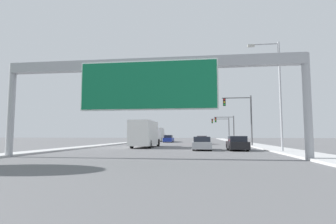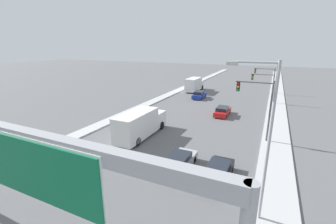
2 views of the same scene
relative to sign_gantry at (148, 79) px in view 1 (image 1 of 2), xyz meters
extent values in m
cube|color=#B9B9B9|center=(11.25, 42.12, -5.13)|extent=(3.00, 120.00, 0.15)
cube|color=#B9B9B9|center=(-10.75, 42.12, -5.13)|extent=(2.00, 120.00, 0.15)
cylinder|color=#9EA0A5|center=(-9.95, 0.12, -1.89)|extent=(0.49, 0.49, 6.63)
cylinder|color=#9EA0A5|center=(9.95, 0.12, -1.89)|extent=(0.49, 0.49, 6.63)
cube|color=#9EA0A5|center=(0.00, 0.12, 1.07)|extent=(19.90, 0.60, 0.70)
cube|color=white|center=(0.00, -0.18, -0.43)|extent=(9.16, 0.08, 3.30)
cube|color=#0F6B42|center=(0.00, -0.23, -0.43)|extent=(8.96, 0.16, 3.10)
cube|color=#A5A8AD|center=(3.50, 10.55, -4.70)|extent=(1.87, 4.71, 0.67)
cube|color=#1E232D|center=(3.50, 10.31, -4.10)|extent=(1.64, 2.45, 0.52)
cylinder|color=black|center=(2.68, 12.01, -4.89)|extent=(0.22, 0.64, 0.64)
cylinder|color=black|center=(4.32, 12.01, -4.89)|extent=(0.22, 0.64, 0.64)
cylinder|color=black|center=(2.68, 9.09, -4.89)|extent=(0.22, 0.64, 0.64)
cylinder|color=black|center=(4.32, 9.09, -4.89)|extent=(0.22, 0.64, 0.64)
cube|color=red|center=(3.50, 28.37, -4.69)|extent=(1.85, 4.76, 0.69)
cube|color=#1E232D|center=(3.50, 28.13, -4.08)|extent=(1.63, 2.47, 0.53)
cylinder|color=black|center=(2.68, 29.84, -4.89)|extent=(0.22, 0.64, 0.64)
cylinder|color=black|center=(4.32, 29.84, -4.89)|extent=(0.22, 0.64, 0.64)
cylinder|color=black|center=(2.68, 26.89, -4.89)|extent=(0.22, 0.64, 0.64)
cylinder|color=black|center=(4.32, 26.89, -4.89)|extent=(0.22, 0.64, 0.64)
cube|color=black|center=(7.00, 10.35, -4.68)|extent=(1.83, 4.50, 0.71)
cube|color=#1E232D|center=(7.00, 10.12, -4.05)|extent=(1.61, 2.34, 0.54)
cylinder|color=black|center=(6.20, 11.75, -4.89)|extent=(0.22, 0.64, 0.64)
cylinder|color=black|center=(7.80, 11.75, -4.89)|extent=(0.22, 0.64, 0.64)
cylinder|color=black|center=(6.20, 8.95, -4.89)|extent=(0.22, 0.64, 0.64)
cylinder|color=black|center=(7.80, 8.95, -4.89)|extent=(0.22, 0.64, 0.64)
cube|color=navy|center=(-3.50, 38.45, -4.64)|extent=(1.86, 4.69, 0.78)
cube|color=#1E232D|center=(-3.50, 38.21, -3.96)|extent=(1.63, 2.44, 0.59)
cylinder|color=black|center=(-4.32, 39.90, -4.89)|extent=(0.22, 0.64, 0.64)
cylinder|color=black|center=(-2.68, 39.90, -4.89)|extent=(0.22, 0.64, 0.64)
cylinder|color=black|center=(-4.32, 37.00, -4.89)|extent=(0.22, 0.64, 0.64)
cylinder|color=black|center=(-2.68, 37.00, -4.89)|extent=(0.22, 0.64, 0.64)
cube|color=white|center=(-7.00, 48.73, -3.95)|extent=(2.22, 2.23, 1.91)
cube|color=silver|center=(-7.00, 44.73, -3.44)|extent=(2.41, 5.75, 2.94)
cylinder|color=black|center=(-8.06, 48.61, -4.71)|extent=(0.28, 1.00, 1.00)
cylinder|color=black|center=(-5.94, 48.61, -4.71)|extent=(0.28, 1.00, 1.00)
cylinder|color=black|center=(-8.06, 43.30, -4.71)|extent=(0.28, 1.00, 1.00)
cylinder|color=black|center=(-5.94, 43.30, -4.71)|extent=(0.28, 1.00, 1.00)
cube|color=white|center=(-3.50, 18.84, -3.96)|extent=(2.22, 2.45, 1.90)
cube|color=silver|center=(-3.50, 14.46, -3.44)|extent=(2.41, 6.30, 2.93)
cylinder|color=black|center=(-4.57, 18.72, -4.71)|extent=(0.28, 1.00, 1.00)
cylinder|color=black|center=(-2.43, 18.72, -4.71)|extent=(0.28, 1.00, 1.00)
cylinder|color=black|center=(-4.57, 12.89, -4.71)|extent=(0.28, 1.00, 1.00)
cylinder|color=black|center=(-2.43, 12.89, -4.71)|extent=(0.28, 1.00, 1.00)
cylinder|color=#4C4C4F|center=(10.25, 20.12, -1.72)|extent=(0.20, 0.20, 6.98)
cylinder|color=#4C4C4F|center=(8.30, 20.12, 1.47)|extent=(3.91, 0.14, 0.14)
cube|color=black|center=(6.65, 20.12, 0.90)|extent=(0.35, 0.28, 1.05)
cylinder|color=red|center=(6.65, 19.96, 1.25)|extent=(0.22, 0.04, 0.22)
cylinder|color=yellow|center=(6.65, 19.96, 0.90)|extent=(0.22, 0.04, 0.22)
cylinder|color=green|center=(6.65, 19.96, 0.55)|extent=(0.22, 0.04, 0.22)
cylinder|color=#4C4C4F|center=(10.25, 40.12, -2.37)|extent=(0.20, 0.20, 5.67)
cylinder|color=#4C4C4F|center=(8.19, 40.12, 0.16)|extent=(4.11, 0.14, 0.14)
cube|color=black|center=(6.47, 40.12, -0.41)|extent=(0.35, 0.28, 1.05)
cylinder|color=red|center=(6.47, 39.96, -0.06)|extent=(0.22, 0.04, 0.22)
cylinder|color=yellow|center=(6.47, 39.96, -0.41)|extent=(0.22, 0.04, 0.22)
cylinder|color=green|center=(6.47, 39.96, -0.76)|extent=(0.22, 0.04, 0.22)
cylinder|color=#4C4C4F|center=(10.25, 50.12, -2.27)|extent=(0.20, 0.20, 5.88)
cylinder|color=#4C4C4F|center=(8.02, 50.12, 0.38)|extent=(4.46, 0.14, 0.14)
cube|color=black|center=(6.14, 50.12, -0.20)|extent=(0.35, 0.28, 1.05)
cylinder|color=red|center=(6.14, 49.96, 0.15)|extent=(0.22, 0.04, 0.22)
cylinder|color=yellow|center=(6.14, 49.96, -0.20)|extent=(0.22, 0.04, 0.22)
cylinder|color=green|center=(6.14, 49.96, -0.55)|extent=(0.22, 0.04, 0.22)
cylinder|color=#9EA0A5|center=(10.35, 6.92, -0.31)|extent=(0.18, 0.18, 9.80)
cylinder|color=#9EA0A5|center=(9.17, 6.92, 4.44)|extent=(2.36, 0.12, 0.12)
cube|color=#B2B2A8|center=(7.99, 6.92, 4.34)|extent=(0.60, 0.28, 0.20)
camera|label=1|loc=(3.49, -16.80, -3.69)|focal=28.00mm
camera|label=2|loc=(10.15, -6.06, 5.24)|focal=24.00mm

